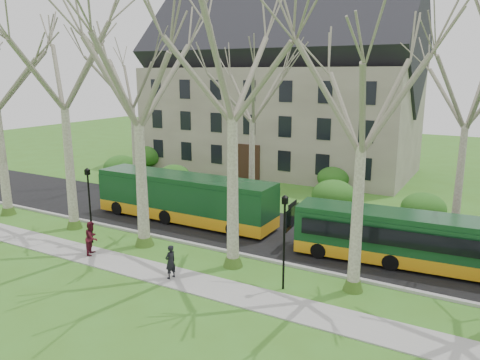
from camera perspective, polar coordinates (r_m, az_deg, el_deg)
name	(u,v)px	position (r m, az deg, el deg)	size (l,w,h in m)	color
ground	(188,256)	(25.38, -6.38, -9.24)	(120.00, 120.00, 0.00)	#3D7020
sidewalk	(158,273)	(23.56, -9.99, -11.10)	(70.00, 2.00, 0.06)	gray
road	(239,227)	(29.70, -0.16, -5.74)	(80.00, 8.00, 0.06)	black
curb	(203,246)	(26.49, -4.48, -8.06)	(80.00, 0.25, 0.14)	#A5A39E
building	(278,88)	(47.37, 4.66, 11.13)	(26.50, 12.20, 16.00)	gray
tree_row_verge	(188,124)	(23.89, -6.38, 6.74)	(49.00, 7.00, 14.00)	gray
tree_row_far	(260,123)	(33.80, 2.49, 6.92)	(33.00, 7.00, 12.00)	gray
lamp_row	(175,215)	(23.76, -7.95, -4.26)	(36.22, 0.22, 4.30)	black
hedges	(240,178)	(38.79, 0.04, 0.23)	(30.60, 8.60, 2.00)	#1C5C1A
bus_lead	(184,197)	(30.65, -6.82, -2.13)	(12.49, 2.60, 3.12)	#113C1C
bus_follow	(406,239)	(25.03, 19.60, -6.75)	(11.02, 2.30, 2.75)	#113C1C
pedestrian_a	(170,262)	(22.55, -8.48, -9.83)	(0.60, 0.39, 1.64)	black
pedestrian_b	(92,238)	(26.31, -17.62, -6.74)	(0.88, 0.68, 1.80)	#511220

